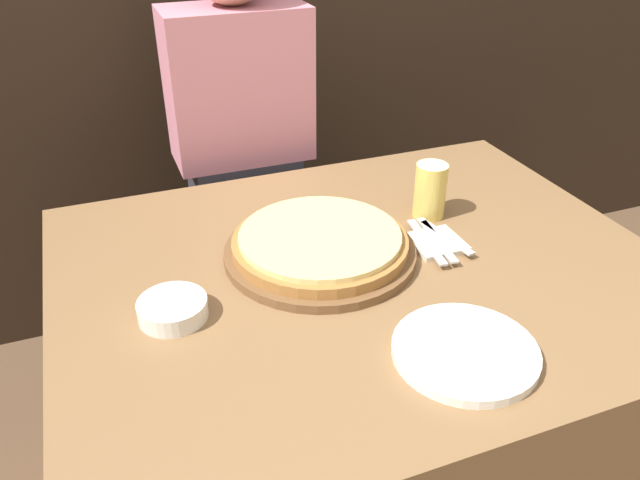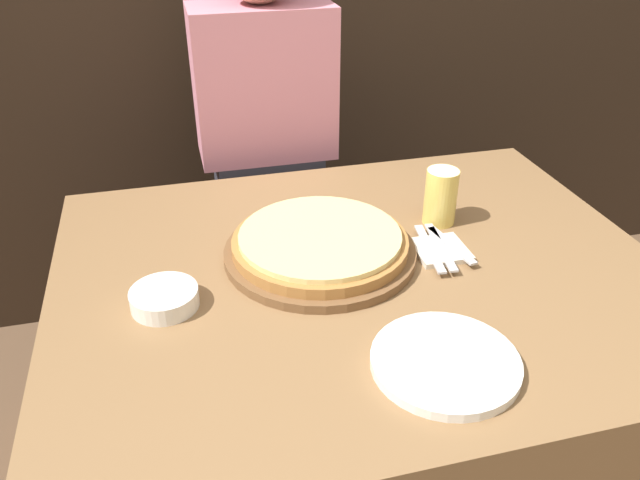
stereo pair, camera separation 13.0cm
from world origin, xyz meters
TOP-DOWN VIEW (x-y plane):
  - dining_table at (0.00, 0.00)m, footprint 1.25×0.99m
  - pizza_on_board at (-0.07, 0.07)m, footprint 0.41×0.41m
  - beer_glass at (0.23, 0.14)m, footprint 0.07×0.07m
  - dinner_plate at (0.04, -0.31)m, footprint 0.25×0.25m
  - side_bowl at (-0.40, -0.03)m, footprint 0.13×0.13m
  - napkin_stack at (0.18, 0.02)m, footprint 0.11×0.11m
  - fork at (0.16, 0.02)m, footprint 0.04×0.19m
  - dinner_knife at (0.18, 0.02)m, footprint 0.04×0.19m
  - spoon at (0.21, 0.02)m, footprint 0.05×0.16m
  - diner_person at (-0.08, 0.69)m, footprint 0.39×0.21m

SIDE VIEW (x-z plane):
  - dining_table at x=0.00m, z-range 0.00..0.77m
  - diner_person at x=-0.08m, z-range 0.00..1.37m
  - napkin_stack at x=0.18m, z-range 0.77..0.78m
  - dinner_plate at x=0.04m, z-range 0.77..0.79m
  - fork at x=0.16m, z-range 0.78..0.79m
  - dinner_knife at x=0.18m, z-range 0.78..0.79m
  - spoon at x=0.21m, z-range 0.78..0.79m
  - side_bowl at x=-0.40m, z-range 0.77..0.80m
  - pizza_on_board at x=-0.07m, z-range 0.77..0.82m
  - beer_glass at x=0.23m, z-range 0.77..0.90m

